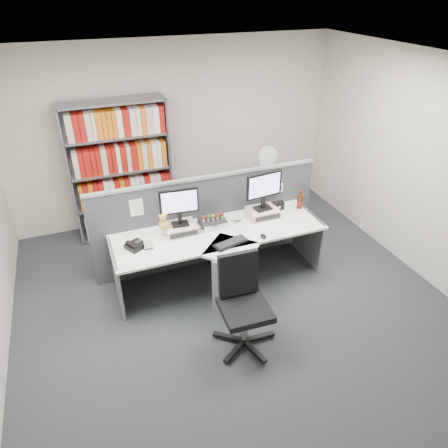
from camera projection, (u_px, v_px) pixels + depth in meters
name	position (u px, v px, depth m)	size (l,w,h in m)	color
ground	(244.00, 320.00, 4.71)	(5.50, 5.50, 0.00)	#32363B
room_shell	(249.00, 177.00, 3.78)	(5.04, 5.54, 2.72)	beige
partition	(208.00, 220.00, 5.38)	(3.00, 0.08, 1.27)	#414249
desk	(226.00, 259.00, 4.95)	(2.60, 1.20, 0.72)	white
monitor_riser_left	(181.00, 228.00, 4.96)	(0.38, 0.31, 0.10)	beige
monitor_riser_right	(263.00, 212.00, 5.30)	(0.38, 0.31, 0.10)	beige
monitor_left	(179.00, 204.00, 4.79)	(0.46, 0.17, 0.47)	black
monitor_right	(264.00, 188.00, 5.12)	(0.49, 0.18, 0.50)	black
desktop_pc	(213.00, 222.00, 5.10)	(0.31, 0.28, 0.08)	black
figurines	(213.00, 216.00, 5.04)	(0.29, 0.05, 0.09)	beige
keyboard	(231.00, 243.00, 4.75)	(0.44, 0.25, 0.03)	black
mouse	(263.00, 236.00, 4.87)	(0.06, 0.10, 0.04)	black
desk_phone	(135.00, 245.00, 4.67)	(0.27, 0.26, 0.09)	black
desk_calendar	(148.00, 245.00, 4.65)	(0.10, 0.07, 0.12)	black
plush_toy	(163.00, 223.00, 4.80)	(0.12, 0.12, 0.20)	gold
speaker	(278.00, 206.00, 5.44)	(0.16, 0.09, 0.11)	black
cola_bottle	(300.00, 202.00, 5.45)	(0.08, 0.08, 0.26)	#3F190A
shelving_unit	(121.00, 172.00, 5.88)	(1.41, 0.40, 2.00)	slate
filing_cabinet	(264.00, 200.00, 6.49)	(0.45, 0.61, 0.70)	slate
desk_fan	(267.00, 159.00, 6.13)	(0.33, 0.19, 0.55)	white
office_chair	(242.00, 301.00, 4.18)	(0.65, 0.68, 1.02)	silver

